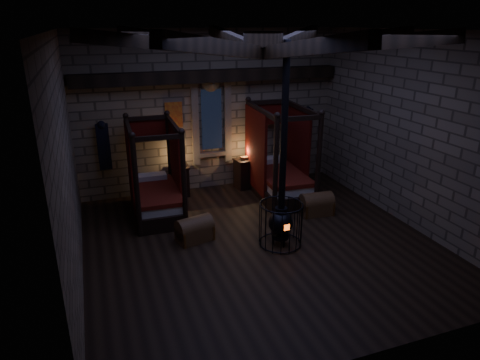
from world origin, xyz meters
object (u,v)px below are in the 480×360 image
object	(u,v)px
bed_right	(278,174)
trunk_left	(195,230)
stove	(281,219)
bed_left	(156,192)
trunk_right	(316,204)

from	to	relation	value
bed_right	trunk_left	distance (m)	3.20
bed_right	stove	xyz separation A→B (m)	(-1.07, -2.46, -0.01)
bed_left	trunk_right	distance (m)	3.83
bed_left	stove	world-z (taller)	stove
trunk_right	stove	world-z (taller)	stove
bed_right	trunk_right	xyz separation A→B (m)	(0.37, -1.39, -0.34)
bed_left	trunk_right	xyz separation A→B (m)	(3.58, -1.34, -0.30)
bed_right	trunk_left	size ratio (longest dim) A/B	2.89
bed_right	stove	size ratio (longest dim) A/B	0.58
bed_left	trunk_right	size ratio (longest dim) A/B	2.80
trunk_left	stove	size ratio (longest dim) A/B	0.20
trunk_right	trunk_left	bearing A→B (deg)	-170.39
trunk_left	trunk_right	bearing A→B (deg)	-7.71
trunk_left	trunk_right	size ratio (longest dim) A/B	1.05
trunk_left	trunk_right	xyz separation A→B (m)	(3.06, 0.31, 0.00)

